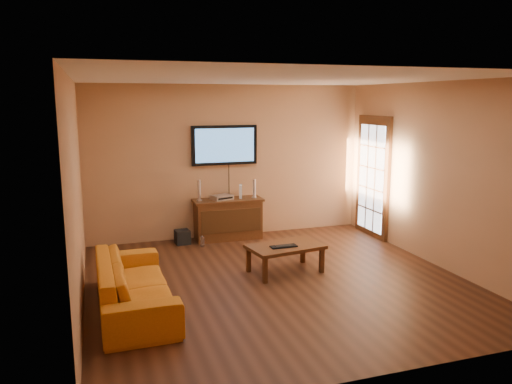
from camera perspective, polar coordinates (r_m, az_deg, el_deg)
name	(u,v)px	position (r m, az deg, el deg)	size (l,w,h in m)	color
ground_plane	(277,281)	(6.91, 2.44, -10.16)	(5.00, 5.00, 0.00)	#361C0F
room_walls	(263,153)	(7.09, 0.77, 4.45)	(5.00, 5.00, 5.00)	tan
french_door	(373,178)	(9.19, 13.18, 1.56)	(0.07, 1.02, 2.22)	#44230F
media_console	(228,219)	(8.84, -3.21, -3.08)	(1.22, 0.47, 0.72)	#44230F
television	(224,145)	(8.81, -3.62, 5.37)	(1.17, 0.08, 0.69)	black
coffee_table	(285,249)	(7.15, 3.35, -6.47)	(1.12, 0.78, 0.40)	#44230F
sofa	(134,276)	(6.10, -13.80, -9.29)	(2.06, 0.60, 0.81)	orange
speaker_left	(199,191)	(8.64, -6.51, 0.09)	(0.10, 0.10, 0.36)	silver
speaker_right	(254,189)	(8.85, -0.21, 0.32)	(0.09, 0.09, 0.33)	silver
av_receiver	(222,197)	(8.74, -3.94, -0.60)	(0.35, 0.25, 0.08)	silver
game_console	(241,191)	(8.83, -1.77, 0.06)	(0.05, 0.17, 0.24)	white
subwoofer	(182,237)	(8.67, -8.41, -5.11)	(0.24, 0.24, 0.24)	black
bottle	(202,241)	(8.46, -6.15, -5.64)	(0.07, 0.07, 0.20)	white
keyboard	(284,246)	(7.04, 3.18, -6.20)	(0.38, 0.15, 0.02)	black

